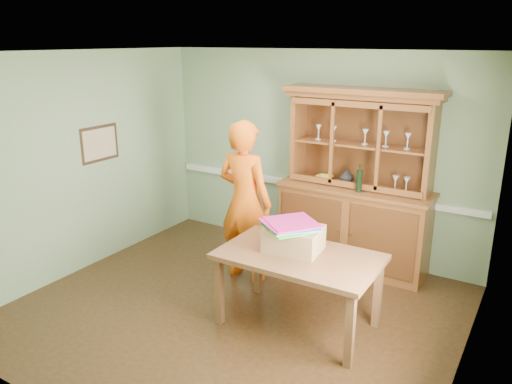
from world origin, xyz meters
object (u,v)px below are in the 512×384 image
Objects in this scene: china_hutch at (355,207)px; person at (245,202)px; cardboard_box at (294,239)px; dining_table at (299,263)px.

person is at bearing -135.09° from china_hutch.
china_hutch is 4.24× the size of cardboard_box.
china_hutch is 1.64m from dining_table.
china_hutch is 1.58m from cardboard_box.
dining_table is at bearing -88.71° from china_hutch.
person is (-0.95, 0.57, 0.07)m from cardboard_box.
dining_table is 2.95× the size of cardboard_box.
china_hutch is 1.44× the size of dining_table.
cardboard_box is at bearing 152.40° from person.
person is (-1.00, -1.00, 0.18)m from china_hutch.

